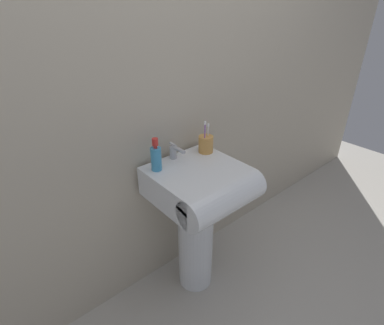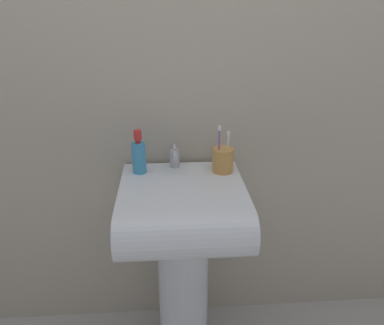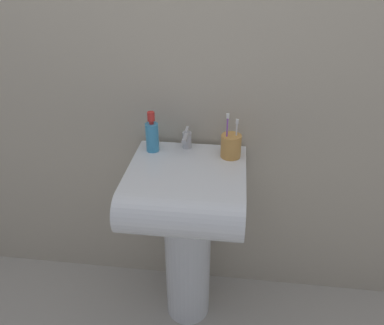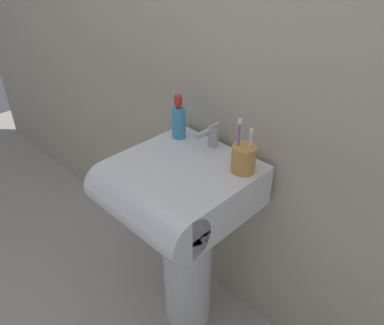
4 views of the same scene
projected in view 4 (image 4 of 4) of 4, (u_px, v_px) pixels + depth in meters
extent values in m
plane|color=#ADA89E|center=(188.00, 311.00, 1.86)|extent=(6.00, 6.00, 0.00)
cube|color=#B7AD99|center=(236.00, 62.00, 1.37)|extent=(5.00, 0.05, 2.40)
cylinder|color=white|center=(187.00, 262.00, 1.67)|extent=(0.22, 0.22, 0.70)
cube|color=white|center=(186.00, 183.00, 1.44)|extent=(0.49, 0.43, 0.17)
cylinder|color=white|center=(143.00, 208.00, 1.31)|extent=(0.49, 0.17, 0.17)
cylinder|color=#B7B7BC|center=(213.00, 137.00, 1.49)|extent=(0.04, 0.04, 0.08)
cylinder|color=#B7B7BC|center=(205.00, 133.00, 1.44)|extent=(0.02, 0.10, 0.02)
cube|color=#B7B7BC|center=(213.00, 126.00, 1.46)|extent=(0.01, 0.06, 0.01)
cylinder|color=#D19347|center=(244.00, 159.00, 1.33)|extent=(0.09, 0.09, 0.10)
cylinder|color=purple|center=(238.00, 146.00, 1.31)|extent=(0.01, 0.01, 0.17)
cube|color=white|center=(240.00, 122.00, 1.26)|extent=(0.01, 0.01, 0.02)
cylinder|color=white|center=(250.00, 152.00, 1.30)|extent=(0.01, 0.01, 0.14)
cube|color=white|center=(252.00, 132.00, 1.26)|extent=(0.01, 0.01, 0.02)
cylinder|color=#3F99CC|center=(179.00, 123.00, 1.53)|extent=(0.06, 0.06, 0.13)
cylinder|color=red|center=(178.00, 107.00, 1.50)|extent=(0.02, 0.02, 0.02)
cylinder|color=red|center=(178.00, 100.00, 1.48)|extent=(0.03, 0.03, 0.04)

